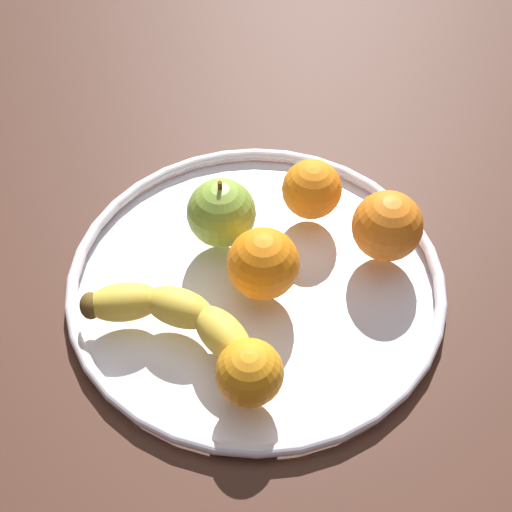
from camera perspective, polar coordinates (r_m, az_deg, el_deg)
The scene contains 8 objects.
ground_plane at distance 75.46cm, azimuth -0.00°, elevation -3.28°, with size 146.74×146.74×4.00cm, color #45271D.
fruit_bowl at distance 73.12cm, azimuth -0.00°, elevation -1.93°, with size 38.43×38.43×1.80cm.
banana at distance 67.77cm, azimuth -6.77°, elevation -4.61°, with size 17.87×8.67×3.72cm.
apple at distance 73.17cm, azimuth -2.77°, elevation 3.44°, with size 7.13×7.13×7.93cm.
orange_front_right at distance 76.12cm, azimuth 4.55°, elevation 5.26°, with size 6.38×6.38×6.38cm, color orange.
orange_center at distance 68.79cm, azimuth 0.58°, elevation -0.61°, with size 7.07×7.07×7.07cm, color orange.
orange_front_left at distance 73.04cm, azimuth 10.39°, elevation 2.36°, with size 7.18×7.18×7.18cm, color orange.
orange_back_left at distance 62.63cm, azimuth -0.52°, elevation -9.25°, with size 6.01×6.01×6.01cm, color orange.
Camera 1 is at (-24.44, 37.14, 58.97)cm, focal length 50.36 mm.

